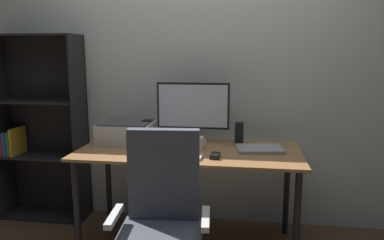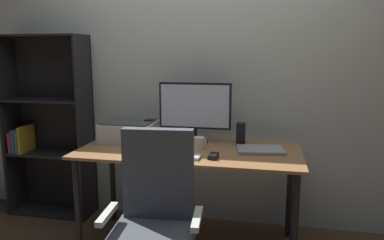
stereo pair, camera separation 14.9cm
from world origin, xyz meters
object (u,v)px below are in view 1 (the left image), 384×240
(keyboard, at_px, (180,156))
(monitor, at_px, (192,109))
(speaker_right, at_px, (239,133))
(bookshelf, at_px, (40,129))
(coffee_mug, at_px, (199,143))
(desk, at_px, (189,161))
(laptop, at_px, (260,149))
(office_chair, at_px, (161,234))
(speaker_left, at_px, (147,131))
(printer, at_px, (127,132))
(mouse, at_px, (215,156))

(keyboard, bearing_deg, monitor, 90.11)
(speaker_right, bearing_deg, keyboard, -132.19)
(monitor, relative_size, bookshelf, 0.35)
(keyboard, xyz_separation_m, coffee_mug, (0.09, 0.24, 0.03))
(desk, height_order, laptop, laptop)
(monitor, bearing_deg, office_chair, -92.11)
(speaker_right, bearing_deg, monitor, 178.74)
(laptop, xyz_separation_m, speaker_left, (-0.86, 0.15, 0.07))
(speaker_right, height_order, printer, speaker_right)
(monitor, distance_m, coffee_mug, 0.29)
(laptop, bearing_deg, desk, 178.26)
(keyboard, bearing_deg, laptop, 29.56)
(monitor, height_order, bookshelf, bookshelf)
(printer, height_order, office_chair, office_chair)
(coffee_mug, height_order, printer, printer)
(speaker_right, bearing_deg, office_chair, -112.89)
(mouse, distance_m, laptop, 0.38)
(keyboard, bearing_deg, bookshelf, 159.74)
(mouse, height_order, speaker_right, speaker_right)
(keyboard, height_order, bookshelf, bookshelf)
(monitor, height_order, laptop, monitor)
(coffee_mug, xyz_separation_m, laptop, (0.43, 0.02, -0.03))
(desk, distance_m, laptop, 0.51)
(monitor, xyz_separation_m, keyboard, (-0.02, -0.42, -0.26))
(mouse, relative_size, laptop, 0.30)
(monitor, xyz_separation_m, speaker_left, (-0.36, -0.01, -0.18))
(coffee_mug, height_order, bookshelf, bookshelf)
(office_chair, relative_size, bookshelf, 0.64)
(speaker_left, bearing_deg, keyboard, -50.93)
(mouse, xyz_separation_m, coffee_mug, (-0.14, 0.22, 0.03))
(bookshelf, bearing_deg, mouse, -19.20)
(monitor, height_order, speaker_right, monitor)
(mouse, relative_size, office_chair, 0.10)
(desk, distance_m, speaker_left, 0.45)
(coffee_mug, bearing_deg, desk, -151.91)
(mouse, xyz_separation_m, speaker_right, (0.15, 0.39, 0.07))
(speaker_left, relative_size, speaker_right, 1.00)
(keyboard, height_order, printer, printer)
(mouse, relative_size, coffee_mug, 1.01)
(speaker_right, distance_m, bookshelf, 1.71)
(desk, xyz_separation_m, laptop, (0.50, 0.06, 0.09))
(monitor, relative_size, printer, 1.38)
(desk, distance_m, bookshelf, 1.40)
(speaker_left, distance_m, speaker_right, 0.71)
(keyboard, bearing_deg, coffee_mug, 72.32)
(mouse, relative_size, bookshelf, 0.06)
(desk, xyz_separation_m, coffee_mug, (0.07, 0.04, 0.13))
(desk, bearing_deg, keyboard, -96.58)
(speaker_left, bearing_deg, office_chair, -70.82)
(printer, distance_m, bookshelf, 0.87)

